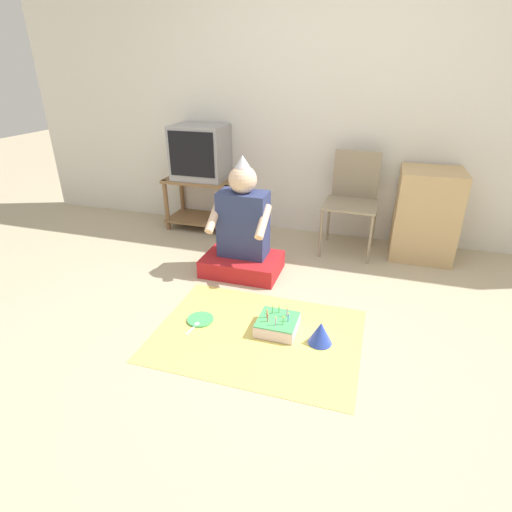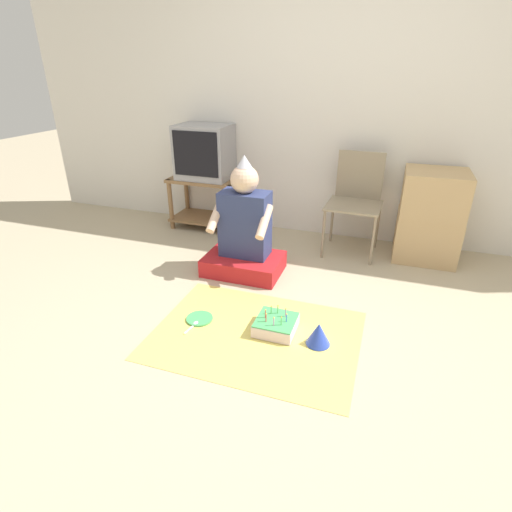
% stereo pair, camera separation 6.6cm
% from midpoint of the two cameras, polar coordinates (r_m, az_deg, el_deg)
% --- Properties ---
extents(ground_plane, '(16.00, 16.00, 0.00)m').
position_cam_midpoint_polar(ground_plane, '(2.39, 3.09, -13.72)').
color(ground_plane, tan).
extents(wall_back, '(6.40, 0.06, 2.55)m').
position_cam_midpoint_polar(wall_back, '(3.78, 11.60, 21.51)').
color(wall_back, silver).
rests_on(wall_back, ground_plane).
extents(tv_stand, '(0.71, 0.40, 0.51)m').
position_cam_midpoint_polar(tv_stand, '(4.09, -8.06, 8.12)').
color(tv_stand, olive).
rests_on(tv_stand, ground_plane).
extents(tv, '(0.50, 0.39, 0.51)m').
position_cam_midpoint_polar(tv, '(3.98, -8.47, 14.44)').
color(tv, '#99999E').
rests_on(tv, tv_stand).
extents(folding_chair, '(0.47, 0.44, 0.86)m').
position_cam_midpoint_polar(folding_chair, '(3.59, 13.13, 8.48)').
color(folding_chair, gray).
rests_on(folding_chair, ground_plane).
extents(cardboard_box_stack, '(0.50, 0.46, 0.75)m').
position_cam_midpoint_polar(cardboard_box_stack, '(3.66, 22.60, 5.50)').
color(cardboard_box_stack, tan).
rests_on(cardboard_box_stack, ground_plane).
extents(person_seated, '(0.60, 0.42, 0.93)m').
position_cam_midpoint_polar(person_seated, '(3.13, -2.51, 3.05)').
color(person_seated, red).
rests_on(person_seated, ground_plane).
extents(party_cloth, '(1.26, 0.93, 0.01)m').
position_cam_midpoint_polar(party_cloth, '(2.52, -0.55, -11.14)').
color(party_cloth, '#EAD666').
rests_on(party_cloth, ground_plane).
extents(birthday_cake, '(0.25, 0.25, 0.14)m').
position_cam_midpoint_polar(birthday_cake, '(2.54, 2.33, -9.73)').
color(birthday_cake, silver).
rests_on(birthday_cake, party_cloth).
extents(party_hat_blue, '(0.15, 0.15, 0.14)m').
position_cam_midpoint_polar(party_hat_blue, '(2.44, 8.42, -10.80)').
color(party_hat_blue, blue).
rests_on(party_hat_blue, party_cloth).
extents(paper_plate, '(0.17, 0.17, 0.01)m').
position_cam_midpoint_polar(paper_plate, '(2.67, -8.66, -8.93)').
color(paper_plate, '#4CB266').
rests_on(paper_plate, party_cloth).
extents(plastic_spoon_near, '(0.04, 0.14, 0.01)m').
position_cam_midpoint_polar(plastic_spoon_near, '(2.62, -9.36, -9.78)').
color(plastic_spoon_near, white).
rests_on(plastic_spoon_near, party_cloth).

